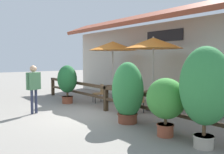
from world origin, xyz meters
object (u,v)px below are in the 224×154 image
(chair_near_wallside, at_px, (125,90))
(dining_table_near, at_px, (113,89))
(patio_umbrella_middle, at_px, (153,43))
(patio_umbrella_near, at_px, (113,46))
(chair_middle_streetside, at_px, (138,100))
(pedestrian, at_px, (34,83))
(potted_plant_broad_leaf, at_px, (166,100))
(dining_table_middle, at_px, (153,96))
(potted_plant_small_flowering, at_px, (67,81))
(potted_plant_entrance_palm, at_px, (215,84))
(chair_middle_wallside, at_px, (167,97))
(potted_plant_tall_tropical, at_px, (128,92))
(potted_plant_corner_fern, at_px, (205,88))
(chair_near_streetside, at_px, (99,92))

(chair_near_wallside, bearing_deg, dining_table_near, 85.89)
(dining_table_near, distance_m, patio_umbrella_middle, 3.32)
(patio_umbrella_near, height_order, chair_middle_streetside, patio_umbrella_near)
(chair_near_wallside, distance_m, pedestrian, 4.74)
(chair_near_wallside, height_order, potted_plant_broad_leaf, potted_plant_broad_leaf)
(dining_table_middle, height_order, chair_middle_streetside, chair_middle_streetside)
(potted_plant_small_flowering, bearing_deg, potted_plant_entrance_palm, 29.02)
(chair_middle_wallside, xyz_separation_m, potted_plant_tall_tropical, (0.81, -2.71, 0.52))
(dining_table_middle, distance_m, potted_plant_tall_tropical, 2.23)
(patio_umbrella_near, xyz_separation_m, chair_middle_streetside, (2.58, -0.71, -2.14))
(dining_table_middle, relative_size, potted_plant_small_flowering, 0.56)
(patio_umbrella_near, relative_size, potted_plant_corner_fern, 1.24)
(potted_plant_corner_fern, bearing_deg, chair_near_streetside, 168.40)
(chair_near_streetside, relative_size, potted_plant_small_flowering, 0.49)
(chair_near_streetside, xyz_separation_m, chair_middle_streetside, (2.60, 0.03, 0.00))
(potted_plant_entrance_palm, bearing_deg, potted_plant_corner_fern, -62.21)
(patio_umbrella_near, height_order, potted_plant_broad_leaf, patio_umbrella_near)
(patio_umbrella_near, xyz_separation_m, potted_plant_tall_tropical, (3.53, -2.01, -1.62))
(chair_middle_wallside, distance_m, potted_plant_small_flowering, 4.40)
(dining_table_near, height_order, dining_table_middle, same)
(potted_plant_tall_tropical, bearing_deg, dining_table_near, 150.36)
(dining_table_middle, distance_m, potted_plant_small_flowering, 3.91)
(dining_table_middle, bearing_deg, potted_plant_broad_leaf, -39.53)
(dining_table_near, relative_size, potted_plant_tall_tropical, 0.50)
(chair_middle_streetside, relative_size, pedestrian, 0.47)
(dining_table_near, xyz_separation_m, potted_plant_entrance_palm, (4.66, 0.96, 0.55))
(potted_plant_broad_leaf, height_order, potted_plant_small_flowering, potted_plant_small_flowering)
(patio_umbrella_middle, relative_size, dining_table_middle, 2.97)
(chair_middle_streetside, xyz_separation_m, chair_middle_wallside, (0.14, 1.41, 0.00))
(chair_near_streetside, xyz_separation_m, patio_umbrella_middle, (2.65, 0.73, 2.14))
(dining_table_near, height_order, chair_near_wallside, chair_near_wallside)
(potted_plant_tall_tropical, xyz_separation_m, potted_plant_small_flowering, (-4.22, -0.01, 0.04))
(dining_table_near, distance_m, potted_plant_tall_tropical, 4.08)
(chair_near_wallside, bearing_deg, potted_plant_entrance_palm, -178.01)
(patio_umbrella_middle, bearing_deg, potted_plant_tall_tropical, -65.97)
(potted_plant_broad_leaf, distance_m, potted_plant_small_flowering, 5.84)
(dining_table_near, relative_size, patio_umbrella_middle, 0.34)
(patio_umbrella_near, bearing_deg, chair_near_wallside, 86.68)
(pedestrian, bearing_deg, chair_middle_streetside, 130.31)
(chair_near_streetside, height_order, chair_middle_streetside, same)
(potted_plant_corner_fern, distance_m, potted_plant_small_flowering, 6.94)
(patio_umbrella_near, relative_size, chair_middle_streetside, 3.41)
(patio_umbrella_near, xyz_separation_m, dining_table_middle, (2.63, -0.00, -2.02))
(chair_middle_wallside, bearing_deg, pedestrian, 57.23)
(chair_near_wallside, height_order, dining_table_middle, chair_near_wallside)
(dining_table_middle, relative_size, potted_plant_tall_tropical, 0.50)
(dining_table_near, distance_m, chair_middle_streetside, 2.67)
(dining_table_near, bearing_deg, potted_plant_broad_leaf, -21.99)
(patio_umbrella_near, distance_m, potted_plant_corner_fern, 6.66)
(chair_near_wallside, relative_size, potted_plant_broad_leaf, 0.55)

